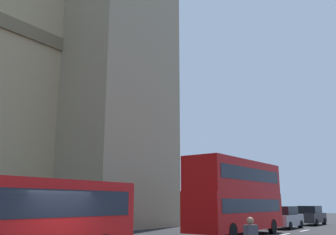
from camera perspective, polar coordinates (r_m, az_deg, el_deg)
The scene contains 3 objects.
double_decker_bus at distance 25.93m, azimuth 10.53°, elevation -11.50°, with size 9.80×2.54×4.90m.
sedan_lead at distance 34.29m, azimuth 17.57°, elevation -14.45°, with size 4.40×1.86×1.85m.
sedan_trailing at distance 40.57m, azimuth 21.16°, elevation -13.88°, with size 4.40×1.86×1.85m.
Camera 1 is at (-7.90, -9.52, 2.11)m, focal length 39.61 mm.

